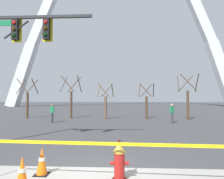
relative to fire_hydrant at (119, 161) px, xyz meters
name	(u,v)px	position (x,y,z in m)	size (l,w,h in m)	color
ground_plane	(95,171)	(-0.68, 0.64, -0.47)	(240.00, 240.00, 0.00)	#3D3D3F
fire_hydrant	(119,161)	(0.00, 0.00, 0.00)	(0.46, 0.48, 0.99)	#5E0F0D
caution_tape_barrier	(121,154)	(0.04, -0.33, 0.27)	(6.64, 0.42, 1.04)	#232326
traffic_cone_by_hydrant	(42,161)	(-2.05, 0.25, -0.11)	(0.36, 0.36, 0.73)	black
traffic_cone_mid_sidewalk	(22,173)	(-2.17, -0.60, -0.11)	(0.36, 0.36, 0.73)	black
traffic_signal_gantry	(9,52)	(-4.89, 3.53, 3.60)	(5.02, 0.44, 6.00)	#232326
monument_arch	(120,22)	(-0.68, 46.95, 21.34)	(58.52, 2.56, 49.29)	silver
tree_far_left	(27,101)	(-9.85, 15.83, 1.35)	(1.89, 1.90, 4.09)	#473323
tree_left_mid	(71,99)	(-5.25, 15.92, 1.48)	(2.01, 2.02, 4.37)	#473323
tree_center_left	(106,103)	(-1.64, 15.40, 1.10)	(1.64, 1.65, 3.54)	brown
tree_center_right	(146,103)	(2.47, 15.82, 1.11)	(1.65, 1.66, 3.55)	#473323
tree_right_mid	(188,99)	(6.38, 15.17, 1.49)	(2.02, 2.04, 4.40)	#473323
pedestrian_walking_left	(172,113)	(4.16, 12.17, 0.35)	(0.39, 0.34, 1.59)	#38383D
pedestrian_standing_center	(52,113)	(-5.88, 11.97, 0.35)	(0.35, 0.22, 1.59)	#38383D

